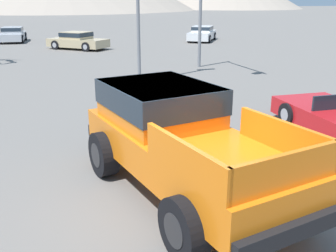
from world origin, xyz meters
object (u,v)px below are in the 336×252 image
at_px(parked_car_white, 202,33).
at_px(orange_pickup_truck, 176,134).
at_px(parked_car_silver, 13,34).
at_px(parked_car_tan, 77,40).

bearing_deg(parked_car_white, orange_pickup_truck, 98.93).
height_order(parked_car_silver, parked_car_tan, same).
xyz_separation_m(orange_pickup_truck, parked_car_silver, (-3.86, 29.02, -0.45)).
bearing_deg(parked_car_white, parked_car_silver, 17.85).
xyz_separation_m(orange_pickup_truck, parked_car_white, (11.26, 24.84, -0.45)).
bearing_deg(orange_pickup_truck, parked_car_white, 54.72).
xyz_separation_m(parked_car_white, parked_car_tan, (-10.62, -2.50, -0.01)).
bearing_deg(parked_car_silver, parked_car_tan, 129.12).
distance_m(parked_car_white, parked_car_tan, 10.91).
distance_m(orange_pickup_truck, parked_car_white, 27.28).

